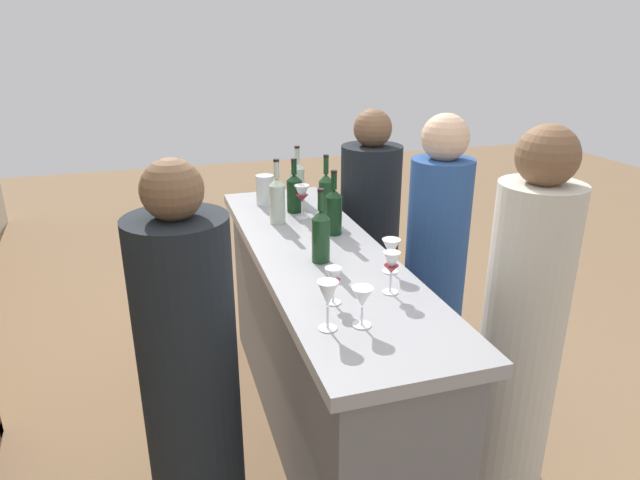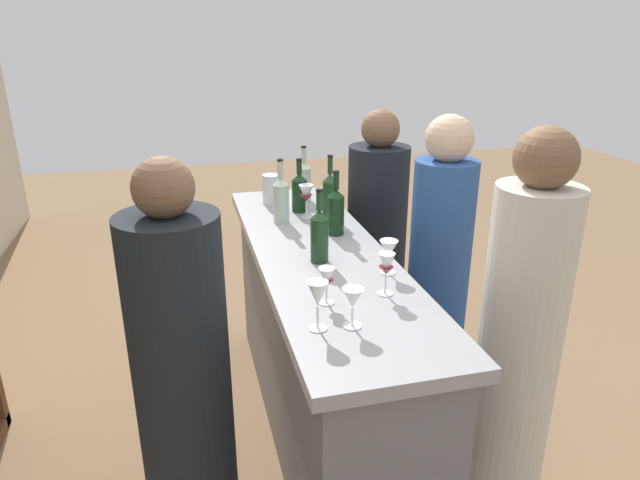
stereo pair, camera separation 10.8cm
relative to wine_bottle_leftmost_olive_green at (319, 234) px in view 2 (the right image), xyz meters
name	(u,v)px [view 2 (the right image)]	position (x,y,z in m)	size (l,w,h in m)	color
ground_plane	(320,427)	(0.12, -0.03, -1.07)	(12.00, 12.00, 0.00)	#846647
bar_counter	(320,344)	(0.12, -0.03, -0.59)	(2.03, 0.56, 0.95)	slate
wine_bottle_leftmost_olive_green	(319,234)	(0.00, 0.00, 0.00)	(0.08, 0.08, 0.31)	#193D1E
wine_bottle_second_left_dark_green	(336,210)	(0.30, -0.16, 0.00)	(0.08, 0.08, 0.31)	black
wine_bottle_center_olive_green	(330,196)	(0.52, -0.19, 0.01)	(0.07, 0.07, 0.33)	#193D1E
wine_bottle_second_right_clear_pale	(281,199)	(0.54, 0.06, 0.00)	(0.08, 0.08, 0.33)	#B7C6B2
wine_bottle_rightmost_dark_green	(299,192)	(0.69, -0.07, -0.01)	(0.08, 0.08, 0.29)	black
wine_bottle_far_right_clear_pale	(304,180)	(0.88, -0.14, 0.00)	(0.08, 0.08, 0.31)	#B7C6B2
wine_glass_near_left	(389,250)	(-0.19, -0.23, -0.02)	(0.07, 0.07, 0.14)	white
wine_glass_near_center	(386,266)	(-0.36, -0.16, -0.01)	(0.06, 0.06, 0.16)	white
wine_glass_near_right	(306,195)	(0.58, -0.08, 0.00)	(0.08, 0.08, 0.17)	white
wine_glass_far_left	(353,300)	(-0.56, 0.03, -0.02)	(0.07, 0.07, 0.14)	white
wine_glass_far_center	(326,279)	(-0.38, 0.07, -0.03)	(0.06, 0.06, 0.14)	white
wine_glass_far_right	(318,296)	(-0.55, 0.14, 0.00)	(0.07, 0.07, 0.17)	white
water_pitcher	(271,189)	(0.87, 0.05, -0.04)	(0.10, 0.10, 0.16)	silver
person_left_guest	(438,276)	(0.21, -0.66, -0.36)	(0.38, 0.38, 1.51)	#284C8C
person_center_guest	(519,344)	(-0.49, -0.66, -0.33)	(0.34, 0.34, 1.57)	beige
person_right_guest	(376,240)	(0.89, -0.58, -0.41)	(0.38, 0.38, 1.45)	black
person_server_behind	(184,389)	(-0.41, 0.59, -0.37)	(0.35, 0.35, 1.52)	black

